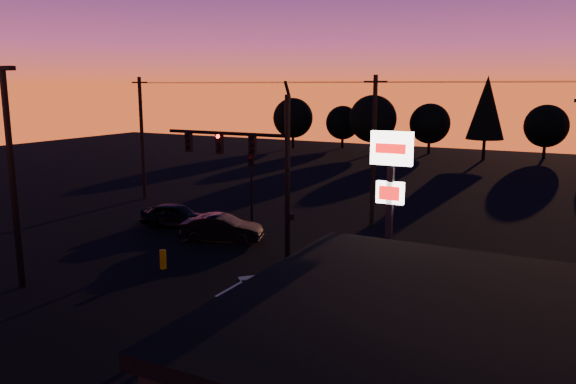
# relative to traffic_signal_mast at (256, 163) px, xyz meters

# --- Properties ---
(ground) EXTENTS (120.00, 120.00, 0.00)m
(ground) POSITION_rel_traffic_signal_mast_xyz_m (0.10, -3.99, -4.94)
(ground) COLOR black
(ground) RESTS_ON ground
(lane_arrow) EXTENTS (1.20, 3.10, 0.01)m
(lane_arrow) POSITION_rel_traffic_signal_mast_xyz_m (0.60, -2.33, -4.93)
(lane_arrow) COLOR beige
(lane_arrow) RESTS_ON ground
(traffic_signal_mast) EXTENTS (6.79, 0.52, 8.58)m
(traffic_signal_mast) POSITION_rel_traffic_signal_mast_xyz_m (0.00, 0.00, 0.00)
(traffic_signal_mast) COLOR black
(traffic_signal_mast) RESTS_ON ground
(secondary_signal) EXTENTS (0.30, 0.31, 4.35)m
(secondary_signal) POSITION_rel_traffic_signal_mast_xyz_m (-4.90, 7.49, -2.07)
(secondary_signal) COLOR black
(secondary_signal) RESTS_ON ground
(parking_lot_light) EXTENTS (1.25, 0.30, 9.14)m
(parking_lot_light) POSITION_rel_traffic_signal_mast_xyz_m (-7.40, -6.99, 0.33)
(parking_lot_light) COLOR black
(parking_lot_light) RESTS_ON ground
(pylon_sign) EXTENTS (1.50, 0.28, 6.80)m
(pylon_sign) POSITION_rel_traffic_signal_mast_xyz_m (7.10, -2.49, -0.02)
(pylon_sign) COLOR black
(pylon_sign) RESTS_ON ground
(utility_pole_0) EXTENTS (1.40, 0.26, 9.00)m
(utility_pole_0) POSITION_rel_traffic_signal_mast_xyz_m (-15.90, 10.01, -0.34)
(utility_pole_0) COLOR black
(utility_pole_0) RESTS_ON ground
(utility_pole_1) EXTENTS (1.40, 0.26, 9.00)m
(utility_pole_1) POSITION_rel_traffic_signal_mast_xyz_m (2.10, 10.01, -0.34)
(utility_pole_1) COLOR black
(utility_pole_1) RESTS_ON ground
(power_wires) EXTENTS (36.00, 1.22, 0.07)m
(power_wires) POSITION_rel_traffic_signal_mast_xyz_m (2.10, 10.01, 3.63)
(power_wires) COLOR black
(power_wires) RESTS_ON ground
(bollard) EXTENTS (0.30, 0.30, 0.89)m
(bollard) POSITION_rel_traffic_signal_mast_xyz_m (-3.72, -2.31, -4.49)
(bollard) COLOR #CC9C00
(bollard) RESTS_ON ground
(tree_0) EXTENTS (5.36, 5.36, 6.74)m
(tree_0) POSITION_rel_traffic_signal_mast_xyz_m (-21.90, 46.01, -0.88)
(tree_0) COLOR black
(tree_0) RESTS_ON ground
(tree_1) EXTENTS (4.54, 4.54, 5.71)m
(tree_1) POSITION_rel_traffic_signal_mast_xyz_m (-15.90, 49.01, -1.50)
(tree_1) COLOR black
(tree_1) RESTS_ON ground
(tree_2) EXTENTS (5.77, 5.78, 7.26)m
(tree_2) POSITION_rel_traffic_signal_mast_xyz_m (-9.90, 44.01, -0.57)
(tree_2) COLOR black
(tree_2) RESTS_ON ground
(tree_3) EXTENTS (4.95, 4.95, 6.22)m
(tree_3) POSITION_rel_traffic_signal_mast_xyz_m (-3.90, 48.01, -1.19)
(tree_3) COLOR black
(tree_3) RESTS_ON ground
(tree_4) EXTENTS (4.18, 4.18, 9.50)m
(tree_4) POSITION_rel_traffic_signal_mast_xyz_m (3.10, 45.01, 0.99)
(tree_4) COLOR black
(tree_4) RESTS_ON ground
(tree_5) EXTENTS (4.95, 4.95, 6.22)m
(tree_5) POSITION_rel_traffic_signal_mast_xyz_m (9.10, 50.01, -1.19)
(tree_5) COLOR black
(tree_5) RESTS_ON ground
(car_left) EXTENTS (4.49, 2.43, 1.45)m
(car_left) POSITION_rel_traffic_signal_mast_xyz_m (-8.13, 4.10, -4.21)
(car_left) COLOR black
(car_left) RESTS_ON ground
(car_mid) EXTENTS (4.67, 2.84, 1.45)m
(car_mid) POSITION_rel_traffic_signal_mast_xyz_m (-3.97, 2.88, -4.21)
(car_mid) COLOR black
(car_mid) RESTS_ON ground
(suv_parked) EXTENTS (2.70, 5.40, 1.47)m
(suv_parked) POSITION_rel_traffic_signal_mast_xyz_m (9.47, -7.99, -4.20)
(suv_parked) COLOR black
(suv_parked) RESTS_ON ground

